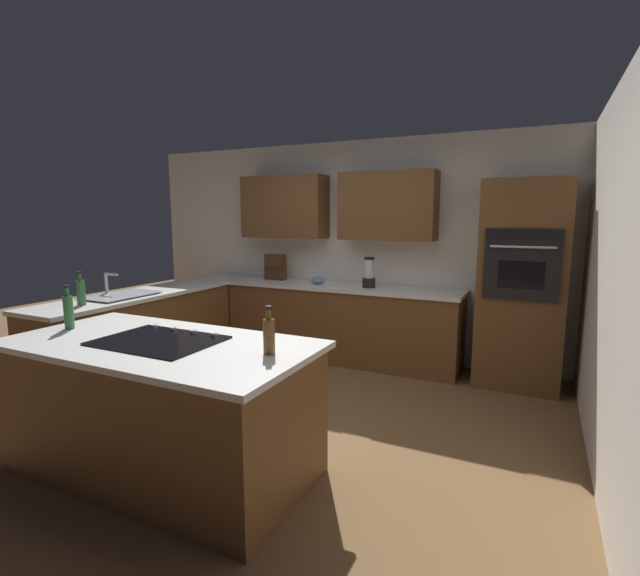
{
  "coord_description": "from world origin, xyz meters",
  "views": [
    {
      "loc": [
        -2.0,
        3.2,
        1.71
      ],
      "look_at": [
        -0.01,
        -0.92,
        0.99
      ],
      "focal_mm": 25.72,
      "sensor_mm": 36.0,
      "label": 1
    }
  ],
  "objects_px": {
    "sink_unit": "(120,295)",
    "dish_soap_bottle": "(81,291)",
    "oil_bottle": "(68,311)",
    "second_bottle": "(269,335)",
    "blender": "(369,274)",
    "mixing_bowl": "(318,280)",
    "spice_rack": "(275,267)",
    "wall_oven": "(521,285)",
    "cooktop": "(159,340)"
  },
  "relations": [
    {
      "from": "sink_unit",
      "to": "dish_soap_bottle",
      "type": "height_order",
      "value": "dish_soap_bottle"
    },
    {
      "from": "oil_bottle",
      "to": "second_bottle",
      "type": "xyz_separation_m",
      "value": [
        -1.63,
        -0.1,
        -0.01
      ]
    },
    {
      "from": "sink_unit",
      "to": "blender",
      "type": "height_order",
      "value": "blender"
    },
    {
      "from": "dish_soap_bottle",
      "to": "oil_bottle",
      "type": "height_order",
      "value": "oil_bottle"
    },
    {
      "from": "mixing_bowl",
      "to": "blender",
      "type": "bearing_deg",
      "value": 180.0
    },
    {
      "from": "mixing_bowl",
      "to": "oil_bottle",
      "type": "relative_size",
      "value": 0.52
    },
    {
      "from": "mixing_bowl",
      "to": "second_bottle",
      "type": "distance_m",
      "value": 2.86
    },
    {
      "from": "spice_rack",
      "to": "sink_unit",
      "type": "bearing_deg",
      "value": 66.05
    },
    {
      "from": "wall_oven",
      "to": "oil_bottle",
      "type": "bearing_deg",
      "value": 43.98
    },
    {
      "from": "blender",
      "to": "wall_oven",
      "type": "bearing_deg",
      "value": -179.82
    },
    {
      "from": "sink_unit",
      "to": "mixing_bowl",
      "type": "distance_m",
      "value": 2.19
    },
    {
      "from": "cooktop",
      "to": "mixing_bowl",
      "type": "relative_size",
      "value": 4.59
    },
    {
      "from": "wall_oven",
      "to": "blender",
      "type": "distance_m",
      "value": 1.6
    },
    {
      "from": "sink_unit",
      "to": "oil_bottle",
      "type": "bearing_deg",
      "value": 124.9
    },
    {
      "from": "oil_bottle",
      "to": "second_bottle",
      "type": "distance_m",
      "value": 1.64
    },
    {
      "from": "dish_soap_bottle",
      "to": "second_bottle",
      "type": "relative_size",
      "value": 1.07
    },
    {
      "from": "mixing_bowl",
      "to": "second_bottle",
      "type": "relative_size",
      "value": 0.57
    },
    {
      "from": "wall_oven",
      "to": "spice_rack",
      "type": "xyz_separation_m",
      "value": [
        2.9,
        -0.08,
        0.03
      ]
    },
    {
      "from": "cooktop",
      "to": "second_bottle",
      "type": "bearing_deg",
      "value": -174.3
    },
    {
      "from": "mixing_bowl",
      "to": "oil_bottle",
      "type": "height_order",
      "value": "oil_bottle"
    },
    {
      "from": "dish_soap_bottle",
      "to": "second_bottle",
      "type": "distance_m",
      "value": 2.42
    },
    {
      "from": "second_bottle",
      "to": "cooktop",
      "type": "bearing_deg",
      "value": 5.7
    },
    {
      "from": "mixing_bowl",
      "to": "cooktop",
      "type": "bearing_deg",
      "value": 94.1
    },
    {
      "from": "wall_oven",
      "to": "oil_bottle",
      "type": "relative_size",
      "value": 6.46
    },
    {
      "from": "spice_rack",
      "to": "oil_bottle",
      "type": "relative_size",
      "value": 1.03
    },
    {
      "from": "second_bottle",
      "to": "dish_soap_bottle",
      "type": "bearing_deg",
      "value": -12.91
    },
    {
      "from": "blender",
      "to": "second_bottle",
      "type": "height_order",
      "value": "blender"
    },
    {
      "from": "cooktop",
      "to": "oil_bottle",
      "type": "relative_size",
      "value": 2.38
    },
    {
      "from": "second_bottle",
      "to": "spice_rack",
      "type": "bearing_deg",
      "value": -59.4
    },
    {
      "from": "mixing_bowl",
      "to": "spice_rack",
      "type": "distance_m",
      "value": 0.67
    },
    {
      "from": "blender",
      "to": "dish_soap_bottle",
      "type": "xyz_separation_m",
      "value": [
        2.02,
        2.14,
        -0.02
      ]
    },
    {
      "from": "blender",
      "to": "second_bottle",
      "type": "bearing_deg",
      "value": 97.23
    },
    {
      "from": "blender",
      "to": "oil_bottle",
      "type": "relative_size",
      "value": 1.09
    },
    {
      "from": "cooktop",
      "to": "blender",
      "type": "height_order",
      "value": "blender"
    },
    {
      "from": "mixing_bowl",
      "to": "dish_soap_bottle",
      "type": "distance_m",
      "value": 2.55
    },
    {
      "from": "blender",
      "to": "oil_bottle",
      "type": "distance_m",
      "value": 3.07
    },
    {
      "from": "spice_rack",
      "to": "second_bottle",
      "type": "height_order",
      "value": "spice_rack"
    },
    {
      "from": "sink_unit",
      "to": "second_bottle",
      "type": "height_order",
      "value": "second_bottle"
    },
    {
      "from": "sink_unit",
      "to": "dish_soap_bottle",
      "type": "distance_m",
      "value": 0.5
    },
    {
      "from": "sink_unit",
      "to": "cooktop",
      "type": "relative_size",
      "value": 0.92
    },
    {
      "from": "wall_oven",
      "to": "oil_bottle",
      "type": "height_order",
      "value": "wall_oven"
    },
    {
      "from": "sink_unit",
      "to": "cooktop",
      "type": "distance_m",
      "value": 1.96
    },
    {
      "from": "dish_soap_bottle",
      "to": "oil_bottle",
      "type": "xyz_separation_m",
      "value": [
        -0.73,
        0.64,
        0.0
      ]
    },
    {
      "from": "sink_unit",
      "to": "second_bottle",
      "type": "xyz_separation_m",
      "value": [
        -2.42,
        1.02,
        0.1
      ]
    },
    {
      "from": "wall_oven",
      "to": "mixing_bowl",
      "type": "bearing_deg",
      "value": 0.13
    },
    {
      "from": "cooktop",
      "to": "spice_rack",
      "type": "height_order",
      "value": "spice_rack"
    },
    {
      "from": "blender",
      "to": "mixing_bowl",
      "type": "relative_size",
      "value": 2.1
    },
    {
      "from": "blender",
      "to": "dish_soap_bottle",
      "type": "distance_m",
      "value": 2.95
    },
    {
      "from": "cooktop",
      "to": "wall_oven",
      "type": "bearing_deg",
      "value": -126.54
    },
    {
      "from": "wall_oven",
      "to": "spice_rack",
      "type": "height_order",
      "value": "wall_oven"
    }
  ]
}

